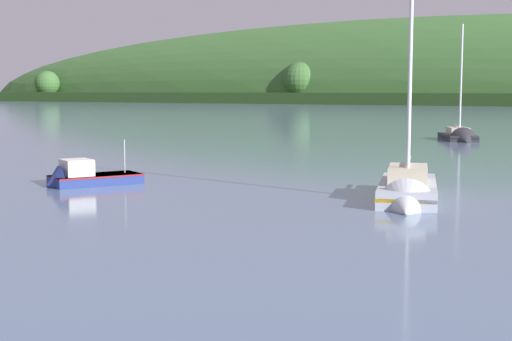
% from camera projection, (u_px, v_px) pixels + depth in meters
% --- Properties ---
extents(far_shoreline_hill, '(563.27, 108.03, 64.08)m').
position_uv_depth(far_shoreline_hill, '(423.00, 103.00, 276.78)').
color(far_shoreline_hill, '#27431B').
rests_on(far_shoreline_hill, ground).
extents(sailboat_near_mooring, '(5.64, 9.02, 13.05)m').
position_uv_depth(sailboat_near_mooring, '(407.00, 196.00, 34.21)').
color(sailboat_near_mooring, '#ADB2BC').
rests_on(sailboat_near_mooring, ground).
extents(sailboat_midwater_white, '(6.29, 7.87, 12.99)m').
position_uv_depth(sailboat_midwater_white, '(460.00, 138.00, 75.23)').
color(sailboat_midwater_white, '#232328').
rests_on(sailboat_midwater_white, ground).
extents(fishing_boat_moored, '(3.96, 5.57, 3.26)m').
position_uv_depth(fishing_boat_moored, '(84.00, 180.00, 40.19)').
color(fishing_boat_moored, navy).
rests_on(fishing_boat_moored, ground).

